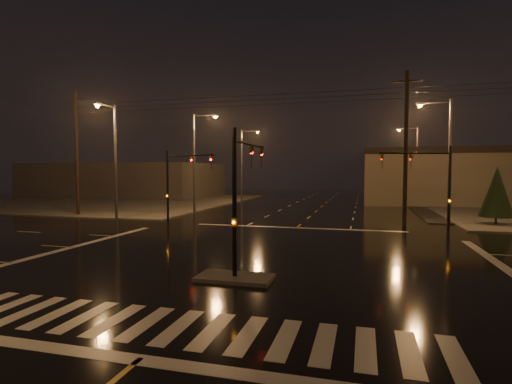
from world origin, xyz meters
TOP-DOWN VIEW (x-y plane):
  - ground at (0.00, 0.00)m, footprint 140.00×140.00m
  - sidewalk_nw at (-30.00, 30.00)m, footprint 36.00×36.00m
  - median_island at (0.00, -4.00)m, footprint 3.00×1.60m
  - crosswalk at (0.00, -9.00)m, footprint 15.00×2.60m
  - stop_bar_near at (0.00, -11.00)m, footprint 16.00×0.50m
  - stop_bar_far at (0.00, 11.00)m, footprint 16.00×0.50m
  - commercial_block at (-35.00, 42.00)m, footprint 30.00×18.00m
  - signal_mast_median at (0.00, -3.07)m, footprint 0.25×4.59m
  - signal_mast_ne at (9.50, 10.14)m, footprint 4.84×1.86m
  - signal_mast_nw at (-9.50, 10.14)m, footprint 4.84×1.86m
  - streetlight_1 at (-11.18, 18.00)m, footprint 2.77×0.32m
  - streetlight_2 at (-11.18, 34.00)m, footprint 2.77×0.32m
  - streetlight_3 at (11.18, 16.00)m, footprint 2.77×0.32m
  - streetlight_4 at (11.18, 36.00)m, footprint 2.77×0.32m
  - streetlight_5 at (-16.00, 11.18)m, footprint 0.32×2.77m
  - utility_pole_0 at (-22.00, 14.00)m, footprint 2.20×0.32m
  - utility_pole_1 at (8.00, 14.00)m, footprint 2.20×0.32m
  - conifer_0 at (15.03, 16.40)m, footprint 2.54×2.54m

SIDE VIEW (x-z plane):
  - ground at x=0.00m, z-range 0.00..0.00m
  - crosswalk at x=0.00m, z-range 0.00..0.01m
  - stop_bar_near at x=0.00m, z-range 0.00..0.01m
  - stop_bar_far at x=0.00m, z-range 0.00..0.01m
  - sidewalk_nw at x=-30.00m, z-range 0.00..0.12m
  - median_island at x=0.00m, z-range 0.00..0.15m
  - conifer_0 at x=15.03m, z-range 0.35..5.02m
  - commercial_block at x=-35.00m, z-range 0.00..5.60m
  - signal_mast_median at x=0.00m, z-range 0.75..6.75m
  - signal_mast_ne at x=9.50m, z-range 0.79..6.79m
  - signal_mast_nw at x=-9.50m, z-range 0.79..6.79m
  - streetlight_1 at x=-11.18m, z-range 0.80..10.80m
  - streetlight_2 at x=-11.18m, z-range 0.80..10.80m
  - streetlight_3 at x=11.18m, z-range 0.80..10.80m
  - streetlight_4 at x=11.18m, z-range 0.80..10.80m
  - streetlight_5 at x=-16.00m, z-range 0.80..10.80m
  - utility_pole_0 at x=-22.00m, z-range 0.13..12.13m
  - utility_pole_1 at x=8.00m, z-range 0.13..12.13m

